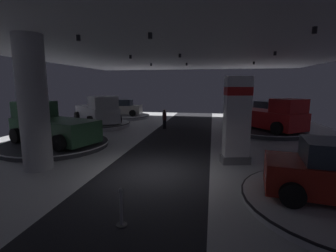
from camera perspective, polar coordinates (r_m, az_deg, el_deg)
ground at (r=10.12m, az=-3.06°, el=-10.93°), size 24.00×44.00×0.06m
ceiling_with_spotlights at (r=9.71m, az=-3.36°, el=21.64°), size 24.00×44.00×0.39m
column_left at (r=11.38m, az=-29.03°, el=4.50°), size 1.15×1.15×5.50m
brand_sign_pylon at (r=11.21m, az=15.86°, el=1.51°), size 1.38×0.91×3.90m
display_platform_far_right at (r=19.65m, az=22.13°, el=-0.97°), size 5.68×5.68×0.32m
pickup_truck_far_right at (r=19.28m, az=23.04°, el=2.02°), size 4.82×5.52×2.30m
display_platform_far_left at (r=22.02m, az=-16.29°, el=0.43°), size 5.68×5.68×0.34m
pickup_truck_far_left at (r=21.58m, az=-16.14°, el=3.17°), size 5.26×5.20×2.30m
display_platform_mid_left at (r=15.44m, az=-24.78°, el=-3.94°), size 5.95×5.95×0.27m
pickup_truck_mid_left at (r=15.50m, az=-25.75°, el=0.02°), size 5.69×3.94×2.30m
display_platform_deep_left at (r=27.08m, az=-10.74°, el=2.25°), size 5.96×5.96×0.31m
display_car_deep_left at (r=26.98m, az=-10.73°, el=4.15°), size 4.35×2.50×1.71m
display_platform_deep_right at (r=25.43m, az=22.02°, el=1.27°), size 4.60×4.60×0.32m
display_car_deep_right at (r=25.30m, az=22.11°, el=3.30°), size 4.22×4.26×1.71m
visitor_walking_near at (r=19.70m, az=-0.84°, el=1.90°), size 0.32×0.32×1.59m
stanchion_a at (r=6.56m, az=-10.89°, el=-19.23°), size 0.28×0.28×1.01m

